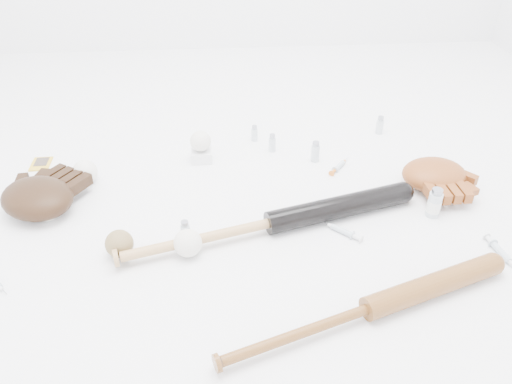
{
  "coord_description": "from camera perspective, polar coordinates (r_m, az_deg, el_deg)",
  "views": [
    {
      "loc": [
        -0.07,
        -1.22,
        0.91
      ],
      "look_at": [
        0.03,
        0.0,
        0.06
      ],
      "focal_mm": 35.0,
      "sensor_mm": 36.0,
      "label": 1
    }
  ],
  "objects": [
    {
      "name": "bat_dark",
      "position": [
        1.42,
        1.73,
        -3.53
      ],
      "size": [
        0.91,
        0.31,
        0.07
      ],
      "primitive_type": null,
      "rotation": [
        0.0,
        0.0,
        0.27
      ],
      "color": "black",
      "rests_on": "ground"
    },
    {
      "name": "bat_wood",
      "position": [
        1.21,
        12.78,
        -12.85
      ],
      "size": [
        0.78,
        0.32,
        0.06
      ],
      "primitive_type": null,
      "rotation": [
        0.0,
        0.0,
        0.33
      ],
      "color": "brown",
      "rests_on": "ground"
    },
    {
      "name": "glove_dark",
      "position": [
        1.63,
        -23.74,
        -0.58
      ],
      "size": [
        0.37,
        0.37,
        0.1
      ],
      "primitive_type": null,
      "rotation": [
        0.0,
        0.0,
        -0.58
      ],
      "color": "black",
      "rests_on": "ground"
    },
    {
      "name": "glove_tan",
      "position": [
        1.7,
        19.71,
        1.94
      ],
      "size": [
        0.25,
        0.25,
        0.09
      ],
      "primitive_type": null,
      "rotation": [
        0.0,
        0.0,
        3.17
      ],
      "color": "brown",
      "rests_on": "ground"
    },
    {
      "name": "trading_card",
      "position": [
        1.89,
        -23.37,
        2.97
      ],
      "size": [
        0.07,
        0.09,
        0.0
      ],
      "primitive_type": "cube",
      "rotation": [
        0.0,
        0.0,
        0.03
      ],
      "color": "gold",
      "rests_on": "ground"
    },
    {
      "name": "pedestal",
      "position": [
        1.77,
        -6.25,
        4.21
      ],
      "size": [
        0.07,
        0.07,
        0.04
      ],
      "primitive_type": "cube",
      "rotation": [
        0.0,
        0.0,
        0.02
      ],
      "color": "white",
      "rests_on": "ground"
    },
    {
      "name": "baseball_on_pedestal",
      "position": [
        1.74,
        -6.36,
        5.8
      ],
      "size": [
        0.07,
        0.07,
        0.07
      ],
      "primitive_type": "sphere",
      "color": "silver",
      "rests_on": "pedestal"
    },
    {
      "name": "baseball_left",
      "position": [
        1.59,
        -22.81,
        -1.85
      ],
      "size": [
        0.07,
        0.07,
        0.07
      ],
      "primitive_type": "sphere",
      "color": "silver",
      "rests_on": "ground"
    },
    {
      "name": "baseball_upper",
      "position": [
        1.72,
        -18.95,
        2.19
      ],
      "size": [
        0.08,
        0.08,
        0.08
      ],
      "primitive_type": "sphere",
      "color": "silver",
      "rests_on": "ground"
    },
    {
      "name": "baseball_mid",
      "position": [
        1.35,
        -7.8,
        -5.81
      ],
      "size": [
        0.08,
        0.08,
        0.08
      ],
      "primitive_type": "sphere",
      "color": "silver",
      "rests_on": "ground"
    },
    {
      "name": "baseball_aged",
      "position": [
        1.39,
        -15.35,
        -5.71
      ],
      "size": [
        0.08,
        0.08,
        0.08
      ],
      "primitive_type": "sphere",
      "color": "olive",
      "rests_on": "ground"
    },
    {
      "name": "syringe_1",
      "position": [
        1.45,
        9.8,
        -4.38
      ],
      "size": [
        0.13,
        0.12,
        0.02
      ],
      "primitive_type": null,
      "rotation": [
        0.0,
        0.0,
        2.38
      ],
      "color": "#ADBCC6",
      "rests_on": "ground"
    },
    {
      "name": "syringe_2",
      "position": [
        1.74,
        9.48,
        2.94
      ],
      "size": [
        0.11,
        0.13,
        0.02
      ],
      "primitive_type": null,
      "rotation": [
        0.0,
        0.0,
        0.9
      ],
      "color": "#ADBCC6",
      "rests_on": "ground"
    },
    {
      "name": "syringe_3",
      "position": [
        1.51,
        26.21,
        -6.2
      ],
      "size": [
        0.05,
        0.16,
        0.02
      ],
      "primitive_type": null,
      "rotation": [
        0.0,
        0.0,
        -1.44
      ],
      "color": "#ADBCC6",
      "rests_on": "ground"
    },
    {
      "name": "vial_0",
      "position": [
        1.88,
        -0.18,
        6.75
      ],
      "size": [
        0.02,
        0.02,
        0.06
      ],
      "primitive_type": "cylinder",
      "color": "silver",
      "rests_on": "ground"
    },
    {
      "name": "vial_1",
      "position": [
        1.98,
        13.97,
        7.44
      ],
      "size": [
        0.03,
        0.03,
        0.07
      ],
      "primitive_type": "cylinder",
      "color": "silver",
      "rests_on": "ground"
    },
    {
      "name": "vial_2",
      "position": [
        1.76,
        6.8,
        4.63
      ],
      "size": [
        0.03,
        0.03,
        0.08
      ],
      "primitive_type": "cylinder",
      "color": "silver",
      "rests_on": "ground"
    },
    {
      "name": "vial_3",
      "position": [
        1.56,
        19.74,
        -1.14
      ],
      "size": [
        0.04,
        0.04,
        0.09
      ],
      "primitive_type": "cylinder",
      "color": "silver",
      "rests_on": "ground"
    },
    {
      "name": "vial_4",
      "position": [
        1.4,
        -8.07,
        -4.44
      ],
      "size": [
        0.03,
        0.03,
        0.07
      ],
      "primitive_type": "cylinder",
      "color": "silver",
      "rests_on": "ground"
    },
    {
      "name": "vial_5",
      "position": [
        1.81,
        1.87,
        5.65
      ],
      "size": [
        0.03,
        0.03,
        0.07
      ],
      "primitive_type": "cylinder",
      "color": "silver",
      "rests_on": "ground"
    }
  ]
}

